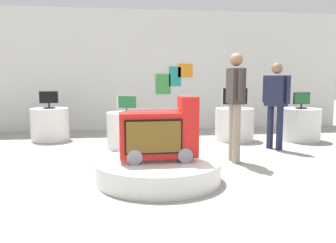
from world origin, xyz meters
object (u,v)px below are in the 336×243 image
(tv_on_left_rear, at_px, (127,103))
(tv_on_right_rear, at_px, (235,97))
(display_pedestal_center_rear, at_px, (300,124))
(display_pedestal_left_rear, at_px, (127,130))
(display_pedestal_far_right, at_px, (50,124))
(novelty_firetruck_tv, at_px, (160,135))
(main_display_pedestal, at_px, (158,171))
(tv_on_center_rear, at_px, (302,100))
(shopper_browsing_near_truck, at_px, (276,99))
(shopper_browsing_rear, at_px, (235,99))
(display_pedestal_right_rear, at_px, (234,124))
(tv_on_far_right, at_px, (49,100))

(tv_on_left_rear, relative_size, tv_on_right_rear, 0.64)
(display_pedestal_center_rear, bearing_deg, display_pedestal_left_rear, -174.57)
(display_pedestal_left_rear, bearing_deg, display_pedestal_far_right, 145.68)
(novelty_firetruck_tv, bearing_deg, main_display_pedestal, 161.98)
(tv_on_left_rear, xyz_separation_m, display_pedestal_center_rear, (3.66, 0.35, -0.51))
(main_display_pedestal, relative_size, tv_on_center_rear, 3.98)
(tv_on_right_rear, xyz_separation_m, shopper_browsing_near_truck, (0.44, -1.03, 0.02))
(display_pedestal_center_rear, bearing_deg, tv_on_left_rear, -174.51)
(tv_on_left_rear, height_order, display_pedestal_center_rear, tv_on_left_rear)
(display_pedestal_left_rear, xyz_separation_m, tv_on_right_rear, (2.28, 0.57, 0.57))
(tv_on_left_rear, bearing_deg, shopper_browsing_rear, -38.80)
(novelty_firetruck_tv, bearing_deg, display_pedestal_far_right, 120.89)
(tv_on_center_rear, distance_m, shopper_browsing_rear, 2.62)
(novelty_firetruck_tv, bearing_deg, tv_on_left_rear, 99.48)
(display_pedestal_center_rear, distance_m, tv_on_right_rear, 1.51)
(display_pedestal_left_rear, distance_m, display_pedestal_center_rear, 3.67)
(novelty_firetruck_tv, distance_m, display_pedestal_left_rear, 2.27)
(display_pedestal_right_rear, height_order, display_pedestal_far_right, same)
(display_pedestal_right_rear, distance_m, tv_on_right_rear, 0.57)
(shopper_browsing_rear, bearing_deg, tv_on_left_rear, 141.20)
(main_display_pedestal, height_order, tv_on_right_rear, tv_on_right_rear)
(tv_on_center_rear, bearing_deg, tv_on_right_rear, 170.66)
(tv_on_center_rear, distance_m, tv_on_far_right, 5.33)
(display_pedestal_far_right, relative_size, tv_on_far_right, 2.07)
(main_display_pedestal, bearing_deg, shopper_browsing_rear, 34.12)
(novelty_firetruck_tv, relative_size, display_pedestal_center_rear, 1.21)
(display_pedestal_center_rear, bearing_deg, display_pedestal_far_right, 171.83)
(novelty_firetruck_tv, xyz_separation_m, shopper_browsing_near_truck, (2.35, 1.76, 0.33))
(display_pedestal_left_rear, relative_size, tv_on_center_rear, 1.89)
(display_pedestal_left_rear, distance_m, shopper_browsing_near_truck, 2.82)
(display_pedestal_right_rear, distance_m, tv_on_far_right, 3.97)
(main_display_pedestal, xyz_separation_m, shopper_browsing_rear, (1.30, 0.88, 0.87))
(novelty_firetruck_tv, height_order, display_pedestal_center_rear, novelty_firetruck_tv)
(tv_on_far_right, bearing_deg, tv_on_left_rear, -34.30)
(display_pedestal_far_right, bearing_deg, display_pedestal_right_rear, -7.75)
(display_pedestal_left_rear, relative_size, tv_on_right_rear, 1.33)
(tv_on_center_rear, bearing_deg, display_pedestal_center_rear, 77.50)
(tv_on_far_right, bearing_deg, tv_on_right_rear, -7.75)
(tv_on_far_right, bearing_deg, shopper_browsing_rear, -36.64)
(main_display_pedestal, xyz_separation_m, shopper_browsing_near_truck, (2.37, 1.75, 0.80))
(main_display_pedestal, distance_m, tv_on_center_rear, 4.24)
(main_display_pedestal, relative_size, tv_on_left_rear, 4.34)
(tv_on_far_right, bearing_deg, display_pedestal_right_rear, -7.69)
(display_pedestal_far_right, distance_m, shopper_browsing_near_truck, 4.65)
(novelty_firetruck_tv, height_order, tv_on_right_rear, tv_on_right_rear)
(shopper_browsing_near_truck, bearing_deg, display_pedestal_center_rear, 40.70)
(shopper_browsing_rear, bearing_deg, display_pedestal_right_rear, 71.80)
(tv_on_left_rear, bearing_deg, tv_on_far_right, 145.70)
(display_pedestal_left_rear, bearing_deg, tv_on_right_rear, 14.04)
(display_pedestal_center_rear, relative_size, tv_on_center_rear, 2.02)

